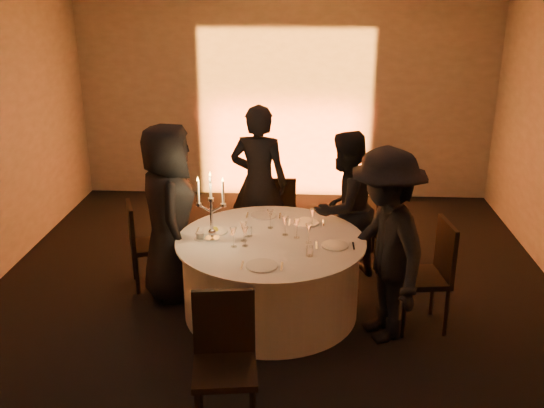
# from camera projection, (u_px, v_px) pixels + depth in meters

# --- Properties ---
(floor) EXTENTS (7.00, 7.00, 0.00)m
(floor) POSITION_uv_depth(u_px,v_px,m) (271.00, 310.00, 5.98)
(floor) COLOR black
(floor) RESTS_ON ground
(wall_back) EXTENTS (7.00, 0.00, 7.00)m
(wall_back) POSITION_uv_depth(u_px,v_px,m) (285.00, 96.00, 8.75)
(wall_back) COLOR #A39E97
(wall_back) RESTS_ON floor
(uplighter_fixture) EXTENTS (0.25, 0.12, 0.10)m
(uplighter_fixture) POSITION_uv_depth(u_px,v_px,m) (284.00, 198.00, 8.97)
(uplighter_fixture) COLOR black
(uplighter_fixture) RESTS_ON floor
(banquet_table) EXTENTS (1.80, 1.80, 0.77)m
(banquet_table) POSITION_uv_depth(u_px,v_px,m) (271.00, 276.00, 5.85)
(banquet_table) COLOR black
(banquet_table) RESTS_ON floor
(chair_left) EXTENTS (0.53, 0.53, 0.93)m
(chair_left) POSITION_uv_depth(u_px,v_px,m) (143.00, 240.00, 6.31)
(chair_left) COLOR black
(chair_left) RESTS_ON floor
(chair_back_left) EXTENTS (0.38, 0.38, 0.85)m
(chair_back_left) POSITION_uv_depth(u_px,v_px,m) (281.00, 205.00, 7.42)
(chair_back_left) COLOR black
(chair_back_left) RESTS_ON floor
(chair_back_right) EXTENTS (0.54, 0.54, 0.87)m
(chair_back_right) POSITION_uv_depth(u_px,v_px,m) (381.00, 223.00, 6.84)
(chair_back_right) COLOR black
(chair_back_right) RESTS_ON floor
(chair_right) EXTENTS (0.51, 0.51, 1.04)m
(chair_right) POSITION_uv_depth(u_px,v_px,m) (431.00, 269.00, 5.54)
(chair_right) COLOR black
(chair_right) RESTS_ON floor
(chair_front) EXTENTS (0.50, 0.50, 1.02)m
(chair_front) POSITION_uv_depth(u_px,v_px,m) (225.00, 353.00, 4.30)
(chair_front) COLOR black
(chair_front) RESTS_ON floor
(guest_left) EXTENTS (0.79, 1.01, 1.80)m
(guest_left) POSITION_uv_depth(u_px,v_px,m) (169.00, 213.00, 6.01)
(guest_left) COLOR black
(guest_left) RESTS_ON floor
(guest_back_left) EXTENTS (0.72, 0.54, 1.81)m
(guest_back_left) POSITION_uv_depth(u_px,v_px,m) (259.00, 183.00, 6.88)
(guest_back_left) COLOR black
(guest_back_left) RESTS_ON floor
(guest_back_right) EXTENTS (1.01, 1.00, 1.65)m
(guest_back_right) POSITION_uv_depth(u_px,v_px,m) (344.00, 208.00, 6.36)
(guest_back_right) COLOR black
(guest_back_right) RESTS_ON floor
(guest_right) EXTENTS (1.00, 1.30, 1.77)m
(guest_right) POSITION_uv_depth(u_px,v_px,m) (385.00, 246.00, 5.28)
(guest_right) COLOR black
(guest_right) RESTS_ON floor
(plate_left) EXTENTS (0.36, 0.25, 0.08)m
(plate_left) POSITION_uv_depth(u_px,v_px,m) (215.00, 230.00, 5.88)
(plate_left) COLOR white
(plate_left) RESTS_ON banquet_table
(plate_back_left) EXTENTS (0.36, 0.26, 0.01)m
(plate_back_left) POSITION_uv_depth(u_px,v_px,m) (263.00, 215.00, 6.28)
(plate_back_left) COLOR white
(plate_back_left) RESTS_ON banquet_table
(plate_back_right) EXTENTS (0.35, 0.26, 0.01)m
(plate_back_right) POSITION_uv_depth(u_px,v_px,m) (306.00, 222.00, 6.10)
(plate_back_right) COLOR white
(plate_back_right) RESTS_ON banquet_table
(plate_right) EXTENTS (0.36, 0.25, 0.01)m
(plate_right) POSITION_uv_depth(u_px,v_px,m) (335.00, 245.00, 5.56)
(plate_right) COLOR white
(plate_right) RESTS_ON banquet_table
(plate_front) EXTENTS (0.36, 0.28, 0.01)m
(plate_front) POSITION_uv_depth(u_px,v_px,m) (262.00, 266.00, 5.17)
(plate_front) COLOR white
(plate_front) RESTS_ON banquet_table
(coffee_cup) EXTENTS (0.11, 0.11, 0.07)m
(coffee_cup) POSITION_uv_depth(u_px,v_px,m) (200.00, 236.00, 5.71)
(coffee_cup) COLOR white
(coffee_cup) RESTS_ON banquet_table
(candelabra) EXTENTS (0.28, 0.14, 0.67)m
(candelabra) POSITION_uv_depth(u_px,v_px,m) (211.00, 216.00, 5.63)
(candelabra) COLOR silver
(candelabra) RESTS_ON banquet_table
(wine_glass_a) EXTENTS (0.07, 0.07, 0.19)m
(wine_glass_a) POSITION_uv_depth(u_px,v_px,m) (245.00, 232.00, 5.52)
(wine_glass_a) COLOR white
(wine_glass_a) RESTS_ON banquet_table
(wine_glass_b) EXTENTS (0.07, 0.07, 0.19)m
(wine_glass_b) POSITION_uv_depth(u_px,v_px,m) (312.00, 214.00, 5.95)
(wine_glass_b) COLOR white
(wine_glass_b) RESTS_ON banquet_table
(wine_glass_c) EXTENTS (0.07, 0.07, 0.19)m
(wine_glass_c) POSITION_uv_depth(u_px,v_px,m) (297.00, 224.00, 5.70)
(wine_glass_c) COLOR white
(wine_glass_c) RESTS_ON banquet_table
(wine_glass_d) EXTENTS (0.07, 0.07, 0.19)m
(wine_glass_d) POSITION_uv_depth(u_px,v_px,m) (233.00, 233.00, 5.50)
(wine_glass_d) COLOR white
(wine_glass_d) RESTS_ON banquet_table
(wine_glass_e) EXTENTS (0.07, 0.07, 0.19)m
(wine_glass_e) POSITION_uv_depth(u_px,v_px,m) (309.00, 229.00, 5.59)
(wine_glass_e) COLOR white
(wine_glass_e) RESTS_ON banquet_table
(wine_glass_f) EXTENTS (0.07, 0.07, 0.19)m
(wine_glass_f) POSITION_uv_depth(u_px,v_px,m) (285.00, 222.00, 5.77)
(wine_glass_f) COLOR white
(wine_glass_f) RESTS_ON banquet_table
(wine_glass_g) EXTENTS (0.07, 0.07, 0.19)m
(wine_glass_g) POSITION_uv_depth(u_px,v_px,m) (270.00, 215.00, 5.93)
(wine_glass_g) COLOR white
(wine_glass_g) RESTS_ON banquet_table
(wine_glass_h) EXTENTS (0.07, 0.07, 0.19)m
(wine_glass_h) POSITION_uv_depth(u_px,v_px,m) (243.00, 227.00, 5.63)
(wine_glass_h) COLOR white
(wine_glass_h) RESTS_ON banquet_table
(tumbler_a) EXTENTS (0.07, 0.07, 0.09)m
(tumbler_a) POSITION_uv_depth(u_px,v_px,m) (310.00, 251.00, 5.36)
(tumbler_a) COLOR white
(tumbler_a) RESTS_ON banquet_table
(tumbler_b) EXTENTS (0.07, 0.07, 0.09)m
(tumbler_b) POSITION_uv_depth(u_px,v_px,m) (249.00, 232.00, 5.77)
(tumbler_b) COLOR white
(tumbler_b) RESTS_ON banquet_table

